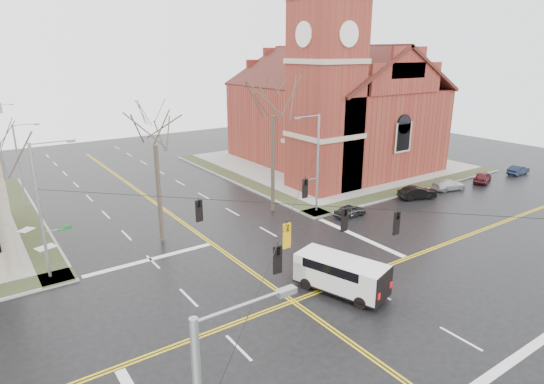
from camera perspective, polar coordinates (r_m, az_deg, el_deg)
ground at (r=28.24m, az=2.63°, el=-13.55°), size 120.00×120.00×0.00m
sidewalks at (r=28.20m, az=2.64°, el=-13.41°), size 80.00×80.00×0.17m
road_markings at (r=28.23m, az=2.63°, el=-13.54°), size 100.00×100.00×0.01m
church at (r=59.48m, az=7.38°, el=11.31°), size 24.28×27.48×27.50m
signal_pole_ne at (r=41.43m, az=5.57°, el=3.92°), size 2.75×0.22×9.00m
signal_pole_nw at (r=32.32m, az=-26.86°, el=-1.77°), size 2.75×0.22×9.00m
span_wires at (r=25.62m, az=2.82°, el=-1.55°), size 23.02×23.02×0.03m
traffic_signals at (r=25.38m, az=3.71°, el=-3.55°), size 8.21×8.26×1.30m
streetlight_north_a at (r=48.42m, az=-29.02°, el=3.17°), size 2.30×0.20×8.00m
streetlight_north_b at (r=68.06m, az=-31.01°, el=6.37°), size 2.30×0.20×8.00m
cargo_van at (r=29.00m, az=8.24°, el=-9.89°), size 3.94×6.19×2.21m
parked_car_a at (r=42.03m, az=9.77°, el=-2.32°), size 3.23×1.32×1.10m
parked_car_b at (r=48.63m, az=17.75°, el=-0.09°), size 4.12×2.57×1.28m
parked_car_c at (r=52.95m, az=21.27°, el=0.87°), size 4.22×2.35×1.15m
parked_car_d at (r=57.55m, az=24.91°, el=1.75°), size 4.09×2.82×1.29m
parked_car_e at (r=63.26m, az=28.53°, el=2.46°), size 3.45×1.25×1.13m
tree_nw_near at (r=35.24m, az=-14.50°, el=6.46°), size 4.00×4.00×11.30m
tree_ne at (r=40.55m, az=0.10°, el=10.40°), size 4.00×4.00×13.31m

